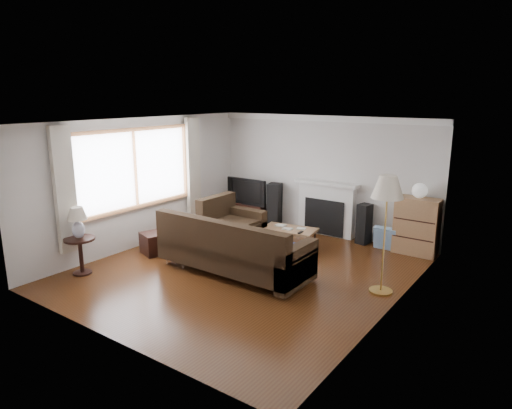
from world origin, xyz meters
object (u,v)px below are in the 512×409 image
Objects in this scene: bookshelf at (417,226)px; side_table at (81,256)px; floor_lamp at (384,236)px; sectional_sofa at (234,246)px; coffee_table at (289,238)px; tv_stand at (250,213)px.

bookshelf reaches higher than side_table.
sectional_sofa is at bearing -163.68° from floor_lamp.
floor_lamp is (0.11, -2.03, 0.36)m from bookshelf.
coffee_table is 1.64× the size of side_table.
floor_lamp is (2.20, -0.94, 0.70)m from coffee_table.
floor_lamp is at bearing 16.32° from sectional_sofa.
sectional_sofa is 2.44m from floor_lamp.
floor_lamp reaches higher than coffee_table.
tv_stand is 0.86× the size of coffee_table.
tv_stand is 4.47m from floor_lamp.
bookshelf is at bearing 0.45° from tv_stand.
side_table is at bearing -153.16° from floor_lamp.
tv_stand is 0.49× the size of floor_lamp.
floor_lamp is 2.88× the size of side_table.
side_table reaches higher than coffee_table.
bookshelf reaches higher than tv_stand.
sectional_sofa is (1.64, -2.68, 0.24)m from tv_stand.
bookshelf is at bearing 93.08° from floor_lamp.
sectional_sofa is 1.64m from coffee_table.
bookshelf reaches higher than sectional_sofa.
coffee_table is 3.79m from side_table.
tv_stand is at bearing 139.37° from coffee_table.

